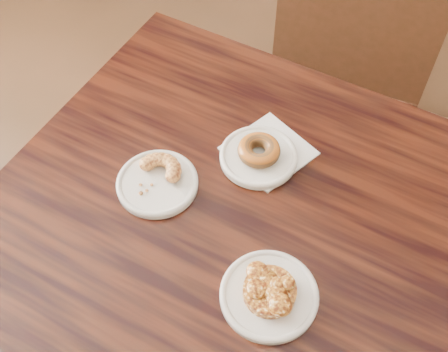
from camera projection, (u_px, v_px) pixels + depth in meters
The scene contains 10 objects.
room_walls at pixel (238, 47), 0.45m from camera, with size 5.02×5.02×2.80m.
cafe_table at pixel (225, 293), 1.42m from camera, with size 0.93×0.93×0.75m, color black.
chair_far at pixel (359, 44), 1.87m from camera, with size 0.50×0.50×0.90m, color black, non-canonical shape.
napkin at pixel (269, 151), 1.21m from camera, with size 0.16×0.16×0.00m, color white.
plate_donut at pixel (258, 157), 1.19m from camera, with size 0.17×0.17×0.01m, color white.
plate_cruller at pixel (157, 183), 1.16m from camera, with size 0.17×0.17×0.01m, color silver.
plate_fritter at pixel (269, 295), 1.01m from camera, with size 0.18×0.18×0.01m, color silver.
glazed_donut at pixel (259, 150), 1.17m from camera, with size 0.09×0.09×0.03m, color #935715.
apple_fritter at pixel (270, 290), 0.99m from camera, with size 0.13×0.13×0.03m, color #401506, non-canonical shape.
cruller_fragment at pixel (156, 178), 1.14m from camera, with size 0.11×0.11×0.03m, color #622B13, non-canonical shape.
Camera 1 is at (0.15, -0.31, 1.70)m, focal length 45.00 mm.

